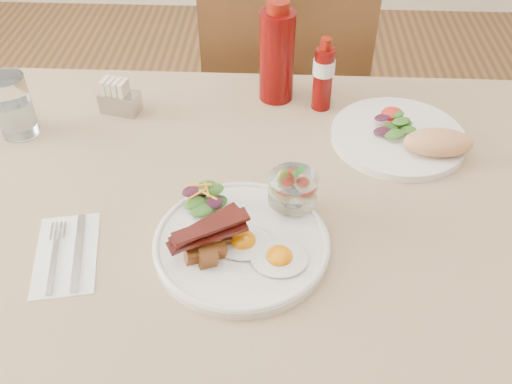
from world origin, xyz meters
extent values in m
cylinder|color=brown|center=(-0.59, 0.36, 0.35)|extent=(0.06, 0.06, 0.71)
cylinder|color=brown|center=(0.59, 0.36, 0.35)|extent=(0.06, 0.06, 0.71)
cube|color=brown|center=(0.00, 0.00, 0.73)|extent=(1.30, 0.85, 0.04)
cube|color=tan|center=(0.00, 0.00, 0.75)|extent=(1.33, 0.88, 0.00)
cylinder|color=brown|center=(-0.18, 0.57, 0.23)|extent=(0.04, 0.04, 0.45)
cylinder|color=brown|center=(0.18, 0.57, 0.23)|extent=(0.04, 0.04, 0.45)
cylinder|color=brown|center=(-0.18, 0.93, 0.23)|extent=(0.04, 0.04, 0.45)
cylinder|color=brown|center=(0.18, 0.93, 0.23)|extent=(0.04, 0.04, 0.45)
cube|color=brown|center=(0.00, 0.75, 0.47)|extent=(0.42, 0.42, 0.03)
cube|color=brown|center=(0.00, 0.55, 0.70)|extent=(0.42, 0.03, 0.46)
cylinder|color=white|center=(-0.06, -0.10, 0.76)|extent=(0.28, 0.28, 0.02)
ellipsoid|color=white|center=(0.00, -0.14, 0.77)|extent=(0.10, 0.09, 0.01)
ellipsoid|color=orange|center=(0.00, -0.14, 0.78)|extent=(0.04, 0.04, 0.02)
ellipsoid|color=white|center=(-0.06, -0.11, 0.77)|extent=(0.10, 0.09, 0.01)
ellipsoid|color=orange|center=(-0.06, -0.11, 0.78)|extent=(0.04, 0.04, 0.02)
cube|color=brown|center=(-0.12, -0.12, 0.78)|extent=(0.03, 0.03, 0.02)
cube|color=brown|center=(-0.10, -0.13, 0.78)|extent=(0.03, 0.03, 0.03)
cube|color=brown|center=(-0.14, -0.15, 0.78)|extent=(0.02, 0.02, 0.02)
cube|color=brown|center=(-0.09, -0.11, 0.78)|extent=(0.03, 0.03, 0.02)
cube|color=brown|center=(-0.11, -0.15, 0.78)|extent=(0.03, 0.03, 0.03)
cube|color=brown|center=(-0.14, -0.12, 0.78)|extent=(0.02, 0.02, 0.02)
cube|color=brown|center=(-0.11, -0.12, 0.80)|extent=(0.03, 0.03, 0.02)
cube|color=#51130D|center=(-0.12, -0.12, 0.80)|extent=(0.11, 0.08, 0.01)
cube|color=#51130D|center=(-0.11, -0.13, 0.81)|extent=(0.12, 0.07, 0.01)
cube|color=#51130D|center=(-0.12, -0.12, 0.82)|extent=(0.11, 0.09, 0.01)
cube|color=#51130D|center=(-0.11, -0.12, 0.82)|extent=(0.12, 0.07, 0.01)
ellipsoid|color=#235216|center=(-0.13, -0.03, 0.77)|extent=(0.05, 0.04, 0.01)
ellipsoid|color=#235216|center=(-0.11, -0.02, 0.78)|extent=(0.04, 0.04, 0.01)
ellipsoid|color=#310F21|center=(-0.15, -0.01, 0.78)|extent=(0.04, 0.03, 0.01)
ellipsoid|color=#235216|center=(-0.13, -0.05, 0.78)|extent=(0.05, 0.04, 0.01)
ellipsoid|color=#235216|center=(-0.15, -0.04, 0.79)|extent=(0.04, 0.03, 0.01)
ellipsoid|color=#310F21|center=(-0.11, -0.04, 0.79)|extent=(0.04, 0.03, 0.01)
ellipsoid|color=#235216|center=(-0.13, -0.01, 0.79)|extent=(0.04, 0.04, 0.01)
ellipsoid|color=#235216|center=(-0.12, -0.02, 0.80)|extent=(0.04, 0.03, 0.01)
ellipsoid|color=#310F21|center=(-0.15, -0.02, 0.80)|extent=(0.03, 0.03, 0.01)
cylinder|color=orange|center=(-0.13, -0.03, 0.81)|extent=(0.02, 0.04, 0.01)
cylinder|color=orange|center=(-0.14, -0.02, 0.81)|extent=(0.04, 0.01, 0.01)
cylinder|color=orange|center=(-0.12, -0.04, 0.81)|extent=(0.03, 0.03, 0.01)
cylinder|color=orange|center=(-0.14, -0.04, 0.81)|extent=(0.03, 0.03, 0.01)
cylinder|color=white|center=(0.01, -0.03, 0.77)|extent=(0.04, 0.04, 0.01)
cylinder|color=white|center=(0.01, -0.03, 0.78)|extent=(0.02, 0.02, 0.01)
cylinder|color=white|center=(0.01, -0.03, 0.81)|extent=(0.08, 0.08, 0.05)
cylinder|color=beige|center=(0.00, -0.02, 0.80)|extent=(0.02, 0.02, 0.01)
cylinder|color=beige|center=(0.03, -0.03, 0.81)|extent=(0.02, 0.02, 0.01)
cylinder|color=beige|center=(0.01, -0.01, 0.81)|extent=(0.02, 0.02, 0.01)
cylinder|color=#A2C03A|center=(0.00, -0.02, 0.83)|extent=(0.03, 0.03, 0.01)
cone|color=red|center=(0.03, -0.03, 0.83)|extent=(0.02, 0.02, 0.02)
cone|color=red|center=(0.00, -0.03, 0.83)|extent=(0.02, 0.02, 0.02)
cone|color=red|center=(0.01, -0.01, 0.84)|extent=(0.02, 0.02, 0.02)
ellipsoid|color=#308631|center=(0.02, -0.02, 0.85)|extent=(0.02, 0.01, 0.00)
ellipsoid|color=#308631|center=(0.02, -0.02, 0.85)|extent=(0.02, 0.01, 0.00)
cylinder|color=white|center=(0.22, 0.20, 0.76)|extent=(0.26, 0.26, 0.02)
ellipsoid|color=#235216|center=(0.20, 0.20, 0.77)|extent=(0.05, 0.04, 0.01)
ellipsoid|color=#235216|center=(0.23, 0.22, 0.78)|extent=(0.04, 0.03, 0.01)
ellipsoid|color=#310F21|center=(0.19, 0.19, 0.78)|extent=(0.04, 0.03, 0.01)
ellipsoid|color=#235216|center=(0.21, 0.18, 0.78)|extent=(0.04, 0.04, 0.01)
ellipsoid|color=#235216|center=(0.24, 0.19, 0.78)|extent=(0.04, 0.03, 0.01)
ellipsoid|color=#310F21|center=(0.19, 0.23, 0.79)|extent=(0.04, 0.03, 0.01)
ellipsoid|color=#235216|center=(0.22, 0.21, 0.79)|extent=(0.04, 0.03, 0.01)
ellipsoid|color=#235216|center=(0.22, 0.23, 0.79)|extent=(0.04, 0.03, 0.01)
ellipsoid|color=red|center=(0.21, 0.24, 0.78)|extent=(0.04, 0.04, 0.03)
ellipsoid|color=tan|center=(0.28, 0.14, 0.79)|extent=(0.14, 0.10, 0.05)
cylinder|color=#570504|center=(-0.02, 0.34, 0.85)|extent=(0.09, 0.09, 0.19)
cylinder|color=maroon|center=(-0.02, 0.34, 0.96)|extent=(0.06, 0.06, 0.02)
cylinder|color=#570504|center=(0.07, 0.31, 0.82)|extent=(0.05, 0.05, 0.13)
cylinder|color=beige|center=(0.07, 0.31, 0.85)|extent=(0.06, 0.06, 0.03)
cylinder|color=maroon|center=(0.07, 0.31, 0.90)|extent=(0.03, 0.03, 0.02)
cube|color=#A9A9AE|center=(-0.34, 0.27, 0.77)|extent=(0.09, 0.06, 0.04)
cube|color=beige|center=(-0.37, 0.28, 0.80)|extent=(0.02, 0.04, 0.05)
cube|color=beige|center=(-0.36, 0.28, 0.80)|extent=(0.02, 0.04, 0.05)
cube|color=beige|center=(-0.34, 0.27, 0.80)|extent=(0.02, 0.04, 0.05)
cube|color=beige|center=(-0.33, 0.27, 0.80)|extent=(0.02, 0.04, 0.05)
cylinder|color=white|center=(-0.53, 0.19, 0.81)|extent=(0.07, 0.07, 0.12)
cylinder|color=silver|center=(-0.53, 0.19, 0.79)|extent=(0.06, 0.06, 0.07)
cube|color=white|center=(-0.34, -0.13, 0.75)|extent=(0.13, 0.19, 0.00)
cube|color=#A9A9AE|center=(-0.32, -0.13, 0.76)|extent=(0.04, 0.16, 0.00)
cube|color=#A9A9AE|center=(-0.35, -0.16, 0.76)|extent=(0.03, 0.11, 0.00)
cube|color=#A9A9AE|center=(-0.38, -0.08, 0.76)|extent=(0.01, 0.04, 0.00)
cube|color=#A9A9AE|center=(-0.37, -0.08, 0.76)|extent=(0.01, 0.04, 0.00)
cube|color=#A9A9AE|center=(-0.36, -0.08, 0.76)|extent=(0.01, 0.04, 0.00)
cube|color=#A9A9AE|center=(-0.36, -0.08, 0.76)|extent=(0.01, 0.04, 0.00)
camera|label=1|loc=(-0.01, -0.72, 1.42)|focal=40.00mm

